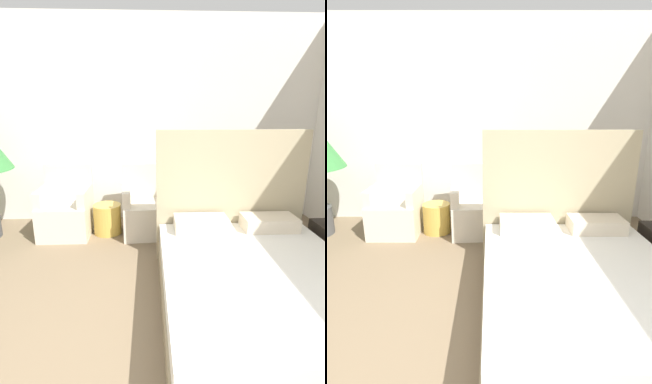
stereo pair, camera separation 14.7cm
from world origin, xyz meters
TOP-DOWN VIEW (x-y plane):
  - wall_back at (0.00, 3.49)m, footprint 10.00×0.06m
  - bed at (1.07, 1.24)m, footprint 1.64×2.02m
  - armchair_near_window_left at (-0.95, 2.86)m, footprint 0.64×0.63m
  - armchair_near_window_right at (0.14, 2.86)m, footprint 0.69×0.68m
  - side_table at (-0.40, 2.88)m, footprint 0.37×0.37m

SIDE VIEW (x-z plane):
  - side_table at x=-0.40m, z-range 0.00..0.40m
  - bed at x=1.07m, z-range -0.45..0.99m
  - armchair_near_window_left at x=-0.95m, z-range -0.16..0.75m
  - armchair_near_window_right at x=0.14m, z-range -0.16..0.75m
  - wall_back at x=0.00m, z-range 0.00..2.90m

